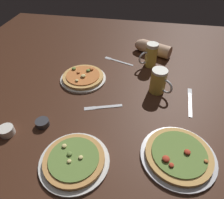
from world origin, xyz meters
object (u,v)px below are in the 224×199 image
object	(u,v)px
diner_arm	(152,48)
fork_left	(118,61)
ramekin_sauce	(42,123)
ramekin_butter	(7,131)
pizza_plate_far	(83,77)
pizza_plate_near	(74,160)
beer_mug_dark	(151,55)
knife_spare	(190,101)
pizza_plate_side	(178,155)
knife_right	(103,107)
beer_mug_amber	(159,81)

from	to	relation	value
diner_arm	fork_left	bearing A→B (deg)	-145.26
ramekin_sauce	ramekin_butter	world-z (taller)	ramekin_butter
ramekin_sauce	diner_arm	world-z (taller)	diner_arm
pizza_plate_far	fork_left	bearing A→B (deg)	54.22
pizza_plate_near	beer_mug_dark	distance (m)	0.85
beer_mug_dark	knife_spare	distance (m)	0.42
pizza_plate_side	knife_spare	bearing A→B (deg)	76.64
ramekin_butter	knife_right	size ratio (longest dim) A/B	0.34
beer_mug_dark	ramekin_butter	bearing A→B (deg)	-131.48
pizza_plate_near	beer_mug_amber	xyz separation A→B (m)	(0.33, 0.53, 0.06)
pizza_plate_far	ramekin_butter	size ratio (longest dim) A/B	4.10
pizza_plate_side	beer_mug_dark	world-z (taller)	beer_mug_dark
knife_spare	beer_mug_dark	bearing A→B (deg)	125.52
pizza_plate_far	beer_mug_amber	size ratio (longest dim) A/B	1.96
ramekin_sauce	ramekin_butter	bearing A→B (deg)	-150.70
pizza_plate_side	fork_left	distance (m)	0.81
fork_left	knife_right	world-z (taller)	same
beer_mug_amber	ramekin_butter	distance (m)	0.82
ramekin_butter	fork_left	size ratio (longest dim) A/B	0.32
fork_left	diner_arm	xyz separation A→B (m)	(0.22, 0.15, 0.04)
pizza_plate_side	fork_left	size ratio (longest dim) A/B	1.47
pizza_plate_far	fork_left	distance (m)	0.31
ramekin_sauce	beer_mug_dark	bearing A→B (deg)	52.32
fork_left	ramekin_sauce	bearing A→B (deg)	-112.71
pizza_plate_far	pizza_plate_side	distance (m)	0.72
pizza_plate_far	ramekin_sauce	distance (m)	0.41
beer_mug_dark	beer_mug_amber	distance (m)	0.28
pizza_plate_near	knife_spare	world-z (taller)	pizza_plate_near
fork_left	knife_spare	distance (m)	0.57
knife_right	pizza_plate_side	bearing A→B (deg)	-32.87
pizza_plate_side	ramekin_butter	world-z (taller)	pizza_plate_side
pizza_plate_side	beer_mug_dark	bearing A→B (deg)	102.02
pizza_plate_far	beer_mug_dark	xyz separation A→B (m)	(0.40, 0.24, 0.06)
pizza_plate_far	knife_right	size ratio (longest dim) A/B	1.40
ramekin_butter	diner_arm	distance (m)	1.09
beer_mug_dark	knife_right	xyz separation A→B (m)	(-0.23, -0.46, -0.08)
ramekin_sauce	knife_right	distance (m)	0.32
pizza_plate_side	beer_mug_amber	bearing A→B (deg)	102.22
ramekin_butter	knife_spare	bearing A→B (deg)	23.65
beer_mug_dark	knife_spare	bearing A→B (deg)	-54.48
pizza_plate_far	beer_mug_amber	xyz separation A→B (m)	(0.46, -0.03, 0.05)
fork_left	knife_right	distance (m)	0.48
beer_mug_dark	knife_right	bearing A→B (deg)	-116.22
diner_arm	knife_spare	bearing A→B (deg)	-65.02
beer_mug_dark	ramekin_butter	world-z (taller)	beer_mug_dark
pizza_plate_far	beer_mug_dark	distance (m)	0.47
ramekin_butter	diner_arm	bearing A→B (deg)	54.25
ramekin_sauce	diner_arm	xyz separation A→B (m)	(0.49, 0.80, 0.03)
knife_right	diner_arm	size ratio (longest dim) A/B	0.74
beer_mug_amber	diner_arm	size ratio (longest dim) A/B	0.53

